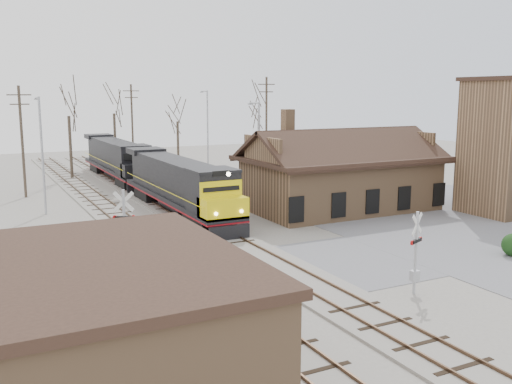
# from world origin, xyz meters

# --- Properties ---
(ground) EXTENTS (140.00, 140.00, 0.00)m
(ground) POSITION_xyz_m (0.00, 0.00, 0.00)
(ground) COLOR gray
(ground) RESTS_ON ground
(road) EXTENTS (60.00, 9.00, 0.03)m
(road) POSITION_xyz_m (0.00, 0.00, 0.01)
(road) COLOR slate
(road) RESTS_ON ground
(parking_lot) EXTENTS (22.00, 26.00, 0.03)m
(parking_lot) POSITION_xyz_m (18.00, 4.00, 0.02)
(parking_lot) COLOR slate
(parking_lot) RESTS_ON ground
(track_main) EXTENTS (3.40, 90.00, 0.24)m
(track_main) POSITION_xyz_m (0.00, 15.00, 0.07)
(track_main) COLOR gray
(track_main) RESTS_ON ground
(track_siding) EXTENTS (3.40, 90.00, 0.24)m
(track_siding) POSITION_xyz_m (-4.50, 15.00, 0.07)
(track_siding) COLOR gray
(track_siding) RESTS_ON ground
(depot) EXTENTS (15.20, 9.31, 7.90)m
(depot) POSITION_xyz_m (11.99, 12.00, 2.41)
(depot) COLOR #906C4A
(depot) RESTS_ON ground
(signal_tower) EXTENTS (6.00, 5.40, 10.30)m
(signal_tower) POSITION_xyz_m (22.39, 5.00, 5.08)
(signal_tower) COLOR #9A714E
(signal_tower) RESTS_ON ground
(commercial_building) EXTENTS (12.40, 10.40, 4.30)m
(commercial_building) POSITION_xyz_m (-13.00, -8.00, 2.16)
(commercial_building) COLOR #906C4A
(commercial_building) RESTS_ON ground
(locomotive_lead) EXTENTS (2.90, 19.40, 4.30)m
(locomotive_lead) POSITION_xyz_m (0.00, 15.91, 2.26)
(locomotive_lead) COLOR black
(locomotive_lead) RESTS_ON ground
(locomotive_trailing) EXTENTS (2.90, 19.40, 4.07)m
(locomotive_trailing) POSITION_xyz_m (0.00, 35.58, 2.26)
(locomotive_trailing) COLOR black
(locomotive_trailing) RESTS_ON ground
(crossbuck_near) EXTENTS (1.04, 0.50, 3.85)m
(crossbuck_near) POSITION_xyz_m (3.63, -5.62, 1.82)
(crossbuck_near) COLOR #A5A8AD
(crossbuck_near) RESTS_ON ground
(crossbuck_far) EXTENTS (1.12, 0.57, 4.21)m
(crossbuck_far) POSITION_xyz_m (-7.16, 4.24, 1.97)
(crossbuck_far) COLOR #A5A8AD
(crossbuck_far) RESTS_ON ground
(streetlight_a) EXTENTS (0.25, 2.04, 8.86)m
(streetlight_a) POSITION_xyz_m (-9.12, 20.70, 4.97)
(streetlight_a) COLOR #A5A8AD
(streetlight_a) RESTS_ON ground
(streetlight_b) EXTENTS (0.25, 2.04, 8.37)m
(streetlight_b) POSITION_xyz_m (8.48, 19.42, 4.72)
(streetlight_b) COLOR #A5A8AD
(streetlight_b) RESTS_ON ground
(streetlight_c) EXTENTS (0.25, 2.04, 9.44)m
(streetlight_c) POSITION_xyz_m (10.37, 35.66, 5.26)
(streetlight_c) COLOR #A5A8AD
(streetlight_c) RESTS_ON ground
(utility_pole_a) EXTENTS (2.00, 0.24, 9.77)m
(utility_pole_a) POSITION_xyz_m (-9.75, 29.03, 5.11)
(utility_pole_a) COLOR #382D23
(utility_pole_a) RESTS_ON ground
(utility_pole_b) EXTENTS (2.00, 0.24, 10.21)m
(utility_pole_b) POSITION_xyz_m (4.31, 45.15, 5.33)
(utility_pole_b) COLOR #382D23
(utility_pole_b) RESTS_ON ground
(utility_pole_c) EXTENTS (2.00, 0.24, 10.87)m
(utility_pole_c) POSITION_xyz_m (15.32, 30.68, 5.67)
(utility_pole_c) COLOR #382D23
(utility_pole_c) RESTS_ON ground
(tree_b) EXTENTS (4.50, 4.50, 11.02)m
(tree_b) POSITION_xyz_m (-4.18, 38.73, 7.85)
(tree_b) COLOR #382D23
(tree_b) RESTS_ON ground
(tree_c) EXTENTS (4.46, 4.46, 10.92)m
(tree_c) POSITION_xyz_m (2.36, 46.14, 7.78)
(tree_c) COLOR #382D23
(tree_c) RESTS_ON ground
(tree_d) EXTENTS (3.80, 3.80, 9.31)m
(tree_d) POSITION_xyz_m (9.38, 42.88, 6.62)
(tree_d) COLOR #382D23
(tree_d) RESTS_ON ground
(tree_e) EXTENTS (4.28, 4.28, 10.49)m
(tree_e) POSITION_xyz_m (18.51, 38.66, 7.47)
(tree_e) COLOR #382D23
(tree_e) RESTS_ON ground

